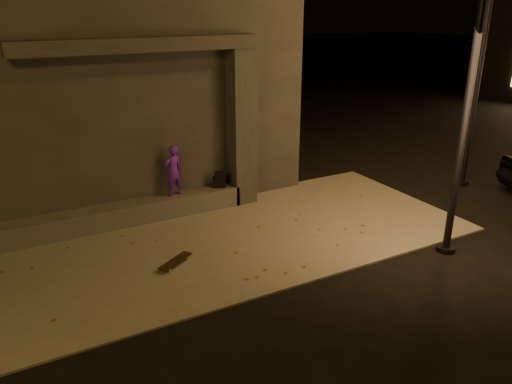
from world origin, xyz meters
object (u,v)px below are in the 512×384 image
skateboarder (173,171)px  backpack (219,181)px  column (241,128)px  street_lamp_0 (480,23)px  skateboard (175,261)px

skateboarder → backpack: size_ratio=2.76×
column → street_lamp_0: size_ratio=0.48×
backpack → street_lamp_0: (2.90, -4.23, 3.61)m
backpack → street_lamp_0: street_lamp_0 is taller
skateboard → street_lamp_0: 6.66m
column → skateboard: 3.83m
column → skateboard: size_ratio=4.71×
backpack → skateboard: bearing=-107.2°
column → skateboard: bearing=-138.1°
backpack → street_lamp_0: bearing=-32.3°
skateboarder → street_lamp_0: bearing=120.5°
skateboard → backpack: bearing=17.7°
skateboarder → street_lamp_0: 6.64m
skateboard → street_lamp_0: size_ratio=0.10×
skateboarder → skateboard: 2.61m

